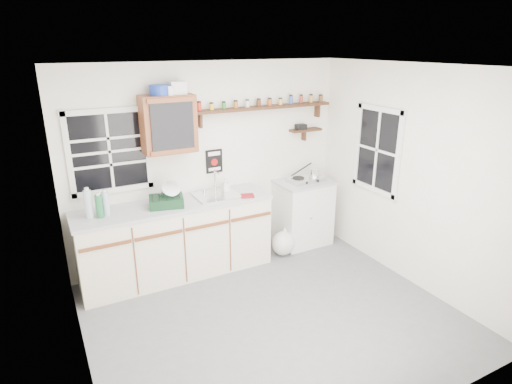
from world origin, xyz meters
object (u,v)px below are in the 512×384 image
spice_shelf (264,107)px  hotplate (306,179)px  dish_rack (167,198)px  upper_cabinet (168,124)px  right_cabinet (303,212)px  main_cabinet (177,239)px

spice_shelf → hotplate: (0.55, -0.21, -0.98)m
dish_rack → spice_shelf: bearing=24.4°
dish_rack → upper_cabinet: bearing=70.1°
right_cabinet → hotplate: 0.49m
main_cabinet → dish_rack: bearing=-155.2°
main_cabinet → upper_cabinet: upper_cabinet is taller
main_cabinet → dish_rack: size_ratio=5.27×
hotplate → dish_rack: bearing=177.4°
upper_cabinet → right_cabinet: bearing=-3.8°
main_cabinet → dish_rack: 0.56m
right_cabinet → hotplate: size_ratio=1.71×
main_cabinet → spice_shelf: size_ratio=1.21×
upper_cabinet → hotplate: 2.03m
right_cabinet → dish_rack: 2.00m
upper_cabinet → dish_rack: (-0.12, -0.19, -0.81)m
upper_cabinet → dish_rack: bearing=-123.9°
dish_rack → right_cabinet: bearing=16.0°
spice_shelf → dish_rack: (-1.40, -0.25, -0.92)m
spice_shelf → dish_rack: 1.69m
hotplate → upper_cabinet: bearing=171.7°
dish_rack → hotplate: 1.95m
main_cabinet → upper_cabinet: bearing=76.3°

